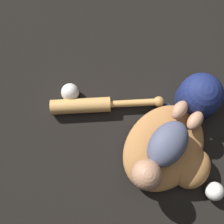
{
  "coord_description": "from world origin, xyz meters",
  "views": [
    {
      "loc": [
        0.25,
        -0.13,
        1.16
      ],
      "look_at": [
        0.01,
        -0.22,
        0.07
      ],
      "focal_mm": 50.0,
      "sensor_mm": 36.0,
      "label": 1
    }
  ],
  "objects": [
    {
      "name": "ground_plane",
      "position": [
        0.0,
        0.0,
        0.0
      ],
      "size": [
        6.0,
        6.0,
        0.0
      ],
      "primitive_type": "plane",
      "color": "black"
    },
    {
      "name": "baseball_bat",
      "position": [
        -0.01,
        -0.3,
        0.03
      ],
      "size": [
        0.21,
        0.41,
        0.06
      ],
      "color": "tan",
      "rests_on": "ground"
    },
    {
      "name": "baseball",
      "position": [
        -0.02,
        -0.4,
        0.03
      ],
      "size": [
        0.07,
        0.07,
        0.07
      ],
      "color": "white",
      "rests_on": "ground"
    },
    {
      "name": "baseball_cap",
      "position": [
        -0.16,
        0.06,
        0.07
      ],
      "size": [
        0.23,
        0.2,
        0.16
      ],
      "color": "navy",
      "rests_on": "ground"
    },
    {
      "name": "baseball_glove",
      "position": [
        0.07,
        0.01,
        0.04
      ],
      "size": [
        0.4,
        0.38,
        0.09
      ],
      "color": "#A8703D",
      "rests_on": "ground"
    },
    {
      "name": "baby_figure",
      "position": [
        0.08,
        -0.01,
        0.13
      ],
      "size": [
        0.34,
        0.19,
        0.1
      ],
      "color": "#4C516B",
      "rests_on": "baseball_glove"
    },
    {
      "name": "baseball_spare",
      "position": [
        0.14,
        0.21,
        0.03
      ],
      "size": [
        0.07,
        0.07,
        0.07
      ],
      "color": "white",
      "rests_on": "ground"
    }
  ]
}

